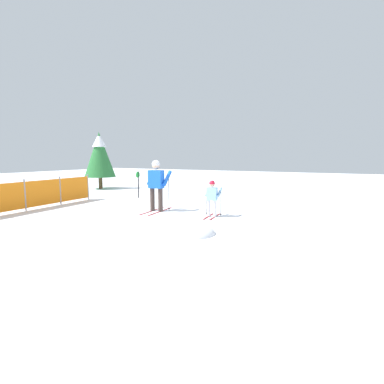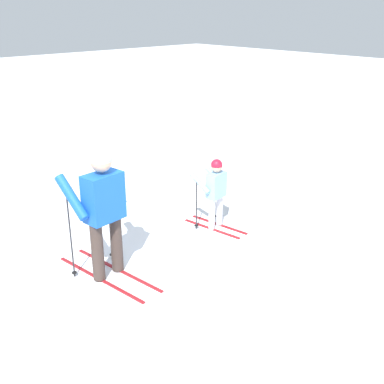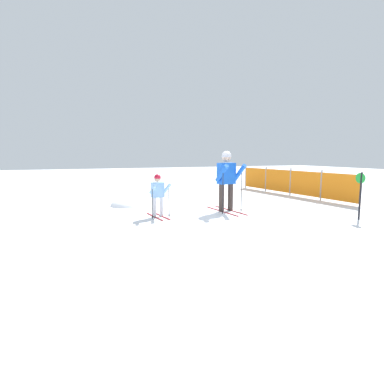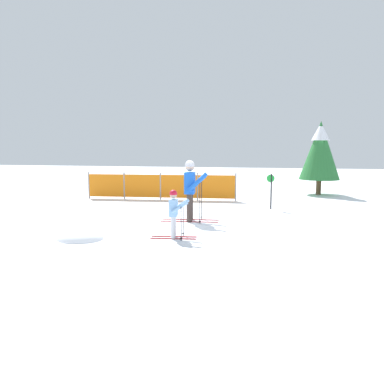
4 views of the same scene
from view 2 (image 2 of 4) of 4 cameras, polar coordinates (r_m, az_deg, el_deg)
name	(u,v)px [view 2 (image 2 of 4)]	position (r m, az deg, el deg)	size (l,w,h in m)	color
ground_plane	(133,275)	(6.82, -7.02, -9.72)	(60.00, 60.00, 0.00)	white
skier_adult	(103,201)	(6.40, -10.56, -1.07)	(1.77, 0.82, 1.84)	maroon
skier_child	(215,188)	(7.87, 2.77, 0.48)	(1.15, 0.56, 1.20)	maroon
snow_mound	(352,264)	(7.41, 18.45, -8.10)	(1.15, 0.98, 0.46)	white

